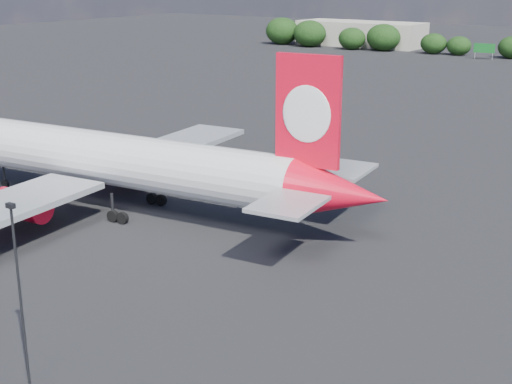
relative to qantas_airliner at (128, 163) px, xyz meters
The scene contains 5 objects.
ground 40.54m from the qantas_airliner, 82.29° to the left, with size 500.00×500.00×0.00m, color black.
qantas_airliner is the anchor object (origin of this frame).
apron_lamp_post 32.33m from the qantas_airliner, 56.73° to the right, with size 0.55×0.30×11.49m.
terminal_building 181.88m from the qantas_airliner, 109.13° to the left, with size 42.00×16.00×8.00m.
highway_sign 156.36m from the qantas_airliner, 94.63° to the left, with size 6.00×0.30×4.50m.
Camera 1 is at (45.01, -30.14, 23.80)m, focal length 50.00 mm.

